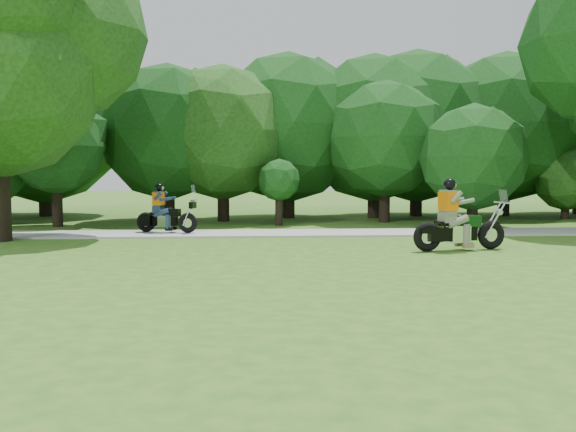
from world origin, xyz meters
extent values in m
plane|color=#2E621C|center=(0.00, 0.00, 0.00)|extent=(100.00, 100.00, 0.00)
cube|color=#9E9E98|center=(0.00, 8.00, 0.03)|extent=(60.00, 2.20, 0.06)
cylinder|color=black|center=(8.42, 15.58, 0.90)|extent=(0.54, 0.54, 1.80)
sphere|color=#113811|center=(8.42, 15.58, 4.01)|extent=(6.79, 6.79, 6.79)
cylinder|color=black|center=(-10.15, 11.09, 0.90)|extent=(0.38, 0.38, 1.80)
sphere|color=#113811|center=(-10.15, 11.09, 2.94)|extent=(3.51, 3.51, 3.51)
cylinder|color=black|center=(-2.01, 11.14, 0.60)|extent=(0.28, 0.28, 1.19)
sphere|color=#113811|center=(-2.01, 11.14, 1.71)|extent=(1.60, 1.60, 1.60)
cylinder|color=black|center=(2.28, 14.67, 0.90)|extent=(0.52, 0.52, 1.80)
sphere|color=#113811|center=(2.28, 14.67, 3.88)|extent=(6.40, 6.40, 6.40)
cylinder|color=black|center=(-1.41, 14.86, 0.90)|extent=(0.52, 0.52, 1.80)
sphere|color=#113811|center=(-1.41, 14.86, 3.91)|extent=(6.48, 6.48, 6.48)
cylinder|color=black|center=(-12.26, 16.49, 0.90)|extent=(0.56, 0.56, 1.80)
sphere|color=#113811|center=(-12.26, 16.49, 4.15)|extent=(7.23, 7.23, 7.23)
cylinder|color=black|center=(5.00, 10.03, 0.64)|extent=(0.40, 0.40, 1.28)
sphere|color=#113811|center=(5.00, 10.03, 2.55)|extent=(3.93, 3.93, 3.93)
cylinder|color=black|center=(-4.17, 13.36, 0.90)|extent=(0.48, 0.48, 1.80)
sphere|color=#1E4012|center=(-4.17, 13.36, 3.59)|extent=(5.52, 5.52, 5.52)
cylinder|color=black|center=(10.25, 13.48, 0.41)|extent=(0.33, 0.33, 0.83)
sphere|color=#1E4012|center=(10.25, 13.48, 1.70)|extent=(2.69, 2.69, 2.69)
cylinder|color=black|center=(-6.39, 13.51, 0.90)|extent=(0.48, 0.48, 1.80)
sphere|color=#113811|center=(-6.39, 13.51, 3.61)|extent=(5.57, 5.57, 5.57)
cylinder|color=black|center=(4.40, 15.64, 0.90)|extent=(0.54, 0.54, 1.80)
sphere|color=#113811|center=(4.40, 15.64, 4.03)|extent=(6.86, 6.86, 6.86)
cylinder|color=black|center=(2.27, 12.41, 0.90)|extent=(0.43, 0.43, 1.80)
sphere|color=#113811|center=(2.27, 12.41, 3.33)|extent=(4.69, 4.69, 4.69)
sphere|color=#1E4012|center=(-8.74, 7.30, 6.20)|extent=(5.12, 5.12, 5.12)
torus|color=black|center=(1.44, 3.32, 0.38)|extent=(0.80, 0.37, 0.77)
torus|color=black|center=(3.26, 3.70, 0.38)|extent=(0.80, 0.37, 0.77)
cube|color=black|center=(2.13, 3.46, 0.44)|extent=(1.37, 0.53, 0.35)
cube|color=silver|center=(2.31, 3.50, 0.44)|extent=(0.59, 0.47, 0.44)
cube|color=black|center=(2.61, 3.56, 0.77)|extent=(0.63, 0.44, 0.29)
cube|color=black|center=(1.98, 3.43, 0.73)|extent=(0.63, 0.46, 0.11)
cylinder|color=silver|center=(3.31, 3.71, 0.77)|extent=(0.59, 0.17, 0.91)
cylinder|color=silver|center=(3.56, 3.76, 1.24)|extent=(0.18, 0.70, 0.04)
cube|color=#616854|center=(1.98, 3.43, 0.88)|extent=(0.41, 0.48, 0.26)
cube|color=#616854|center=(2.01, 3.44, 1.27)|extent=(0.37, 0.51, 0.62)
cube|color=orange|center=(2.01, 3.44, 1.30)|extent=(0.42, 0.56, 0.48)
sphere|color=black|center=(2.04, 3.44, 1.74)|extent=(0.31, 0.31, 0.31)
torus|color=black|center=(-6.51, 8.35, 0.39)|extent=(0.68, 0.36, 0.65)
torus|color=black|center=(-5.12, 7.95, 0.39)|extent=(0.68, 0.36, 0.65)
cube|color=black|center=(-5.98, 8.19, 0.43)|extent=(1.06, 0.50, 0.30)
cube|color=silver|center=(-5.84, 8.16, 0.43)|extent=(0.52, 0.43, 0.37)
cube|color=black|center=(-5.62, 8.09, 0.71)|extent=(0.54, 0.40, 0.24)
cube|color=black|center=(-6.09, 8.23, 0.68)|extent=(0.55, 0.42, 0.09)
cylinder|color=silver|center=(-5.08, 7.94, 0.71)|extent=(0.37, 0.14, 0.84)
cylinder|color=silver|center=(-4.93, 7.89, 1.12)|extent=(0.20, 0.58, 0.03)
cube|color=black|center=(-6.52, 8.14, 0.43)|extent=(0.41, 0.22, 0.32)
cube|color=black|center=(-6.41, 8.53, 0.43)|extent=(0.41, 0.22, 0.32)
cube|color=#1B3048|center=(-6.09, 8.23, 0.81)|extent=(0.37, 0.42, 0.22)
cube|color=#1B3048|center=(-6.08, 8.22, 1.14)|extent=(0.34, 0.44, 0.52)
cube|color=orange|center=(-6.08, 8.22, 1.16)|extent=(0.38, 0.49, 0.41)
sphere|color=black|center=(-6.05, 8.21, 1.54)|extent=(0.26, 0.26, 0.26)
camera|label=1|loc=(-3.16, -12.83, 2.14)|focal=40.00mm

